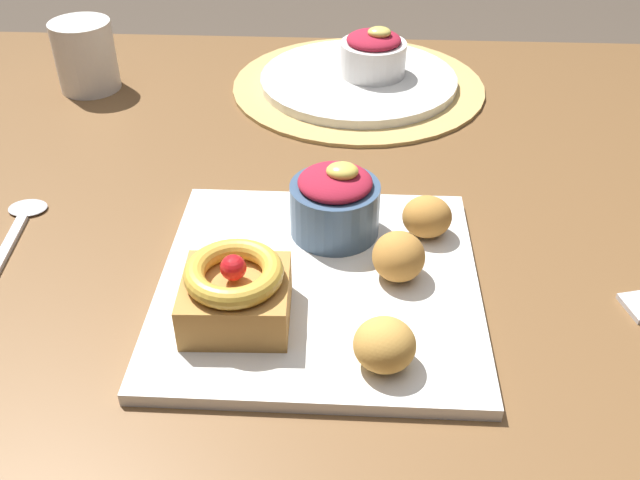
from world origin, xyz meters
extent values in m
cube|color=brown|center=(0.00, 0.00, 0.71)|extent=(1.37, 1.07, 0.04)
cylinder|color=tan|center=(0.06, 0.35, 0.73)|extent=(0.34, 0.34, 0.00)
cube|color=white|center=(0.03, -0.07, 0.74)|extent=(0.28, 0.28, 0.01)
cube|color=#B77F3D|center=(-0.03, -0.13, 0.76)|extent=(0.09, 0.08, 0.04)
torus|color=gold|center=(-0.03, -0.13, 0.79)|extent=(0.08, 0.08, 0.02)
sphere|color=red|center=(-0.03, -0.13, 0.80)|extent=(0.02, 0.02, 0.02)
cylinder|color=#3D5675|center=(0.04, 0.00, 0.77)|extent=(0.08, 0.08, 0.05)
ellipsoid|color=#A31E33|center=(0.04, 0.00, 0.80)|extent=(0.07, 0.07, 0.02)
ellipsoid|color=#E5CC56|center=(0.05, 0.00, 0.81)|extent=(0.03, 0.03, 0.01)
ellipsoid|color=#BC7F38|center=(0.13, 0.00, 0.76)|extent=(0.05, 0.04, 0.04)
ellipsoid|color=gold|center=(0.08, -0.17, 0.76)|extent=(0.05, 0.05, 0.04)
ellipsoid|color=#BC7F38|center=(0.10, -0.06, 0.76)|extent=(0.05, 0.05, 0.04)
cylinder|color=white|center=(0.06, 0.35, 0.74)|extent=(0.27, 0.27, 0.01)
cylinder|color=white|center=(0.08, 0.36, 0.77)|extent=(0.09, 0.09, 0.04)
ellipsoid|color=#A31E33|center=(0.08, 0.36, 0.79)|extent=(0.07, 0.07, 0.02)
ellipsoid|color=#EAD666|center=(0.09, 0.36, 0.81)|extent=(0.03, 0.03, 0.01)
cube|color=silver|center=(0.31, -0.08, 0.73)|extent=(0.03, 0.04, 0.00)
cube|color=silver|center=(-0.27, -0.03, 0.73)|extent=(0.02, 0.10, 0.00)
ellipsoid|color=silver|center=(-0.28, 0.04, 0.73)|extent=(0.04, 0.03, 0.00)
cylinder|color=silver|center=(-0.30, 0.33, 0.78)|extent=(0.08, 0.08, 0.09)
camera|label=1|loc=(0.06, -0.55, 1.14)|focal=39.69mm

